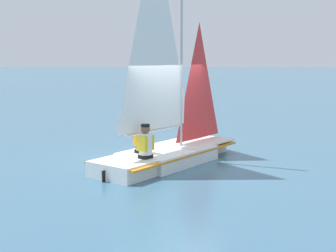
{
  "coord_description": "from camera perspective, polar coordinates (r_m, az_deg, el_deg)",
  "views": [
    {
      "loc": [
        -0.73,
        11.7,
        2.67
      ],
      "look_at": [
        0.0,
        0.0,
        0.97
      ],
      "focal_mm": 50.0,
      "sensor_mm": 36.0,
      "label": 1
    }
  ],
  "objects": [
    {
      "name": "sailor_crew",
      "position": [
        10.85,
        -2.77,
        -2.57
      ],
      "size": [
        0.42,
        0.43,
        1.16
      ],
      "rotation": [
        0.0,
        0.0,
        4.12
      ],
      "color": "black",
      "rests_on": "ground_plane"
    },
    {
      "name": "sailor_helm",
      "position": [
        11.48,
        -3.24,
        -1.97
      ],
      "size": [
        0.42,
        0.43,
        1.16
      ],
      "rotation": [
        0.0,
        0.0,
        4.12
      ],
      "color": "black",
      "rests_on": "ground_plane"
    },
    {
      "name": "sailboat_main",
      "position": [
        11.86,
        -0.04,
        -0.65
      ],
      "size": [
        3.68,
        4.47,
        5.9
      ],
      "rotation": [
        0.0,
        0.0,
        4.12
      ],
      "color": "white",
      "rests_on": "ground_plane"
    },
    {
      "name": "ground_plane",
      "position": [
        12.03,
        0.0,
        -4.56
      ],
      "size": [
        260.0,
        260.0,
        0.0
      ],
      "primitive_type": "plane",
      "color": "#38607A"
    }
  ]
}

